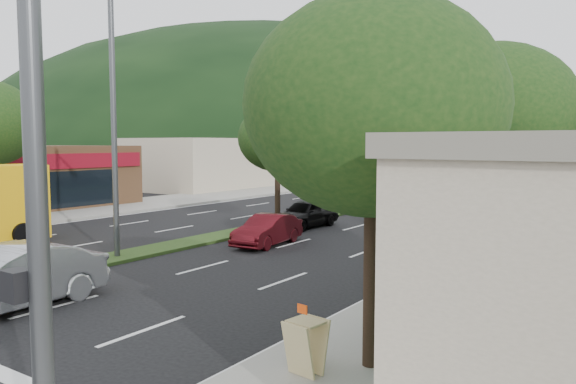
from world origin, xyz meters
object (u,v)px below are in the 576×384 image
Objects in this scene: tree_r_c at (544,129)px; tree_med_near at (277,138)px; tree_r_a at (373,106)px; car_queue_a at (306,213)px; car_queue_e at (418,192)px; tree_r_b at (494,114)px; a_frame_sign at (306,342)px; motorhome at (484,177)px; tree_med_far at (448,134)px; car_queue_f at (510,187)px; car_queue_d at (434,201)px; car_queue_c at (268,230)px; sedan_silver at (9,279)px; streetlight_mid at (401,123)px; streetlight_near at (117,103)px; car_queue_b at (399,208)px.

tree_med_near is at bearing -170.54° from tree_r_c.
tree_r_a reaches higher than car_queue_a.
tree_r_c is 1.71× the size of car_queue_e.
car_queue_e is at bearing 93.04° from car_queue_a.
tree_r_b is 10.00m from a_frame_sign.
a_frame_sign is (5.75, -32.53, -1.03)m from motorhome.
car_queue_f is at bearing -14.57° from tree_med_far.
car_queue_a is at bearing -170.74° from tree_r_c.
car_queue_d is (4.47, 10.29, -3.77)m from tree_med_near.
tree_med_near is 6.69m from car_queue_c.
sedan_silver is (2.85, -15.59, -3.62)m from tree_med_near.
a_frame_sign is at bearing -69.78° from streetlight_mid.
tree_r_b is 24.14m from car_queue_e.
tree_med_far is 0.80× the size of motorhome.
tree_r_b reaches higher than car_queue_f.
a_frame_sign is at bearing 2.11° from sedan_silver.
tree_med_near is 18.56m from motorhome.
tree_r_a reaches higher than tree_r_c.
a_frame_sign is (-0.75, -1.00, -4.09)m from tree_r_a.
car_queue_a is 3.13× the size of a_frame_sign.
streetlight_near reaches higher than car_queue_c.
tree_r_b reaches higher than tree_r_c.
car_queue_b is at bearing 75.30° from car_queue_c.
tree_med_near is at bearing -166.11° from car_queue_a.
a_frame_sign reaches higher than car_queue_c.
tree_med_far is 0.69× the size of streetlight_near.
tree_r_a is at bearing -18.73° from streetlight_near.
tree_r_a is 31.39m from car_queue_e.
car_queue_f is at bearing 59.84° from streetlight_mid.
a_frame_sign is (6.78, -25.28, 0.08)m from car_queue_d.
tree_med_near reaches higher than sedan_silver.
tree_r_c is 26.83m from tree_med_far.
tree_r_c is at bearing 9.46° from tree_med_near.
tree_r_b reaches higher than car_queue_a.
car_queue_f is 7.08m from motorhome.
car_queue_c is 2.90× the size of a_frame_sign.
car_queue_e is 2.89× the size of a_frame_sign.
motorhome reaches higher than car_queue_f.
car_queue_b is 1.24× the size of car_queue_c.
tree_med_near is 16.26m from sedan_silver.
streetlight_mid reaches higher than car_queue_a.
tree_r_b is 12.47m from streetlight_near.
tree_r_c is 11.92m from car_queue_d.
tree_r_b reaches higher than tree_med_far.
streetlight_mid is 15.56m from car_queue_a.
tree_med_near is 1.28× the size of car_queue_b.
car_queue_a is at bearing 10.84° from tree_med_near.
car_queue_e is at bearing 87.07° from streetlight_near.
streetlight_mid is 5.11m from car_queue_e.
streetlight_near is at bearing -94.13° from car_queue_a.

